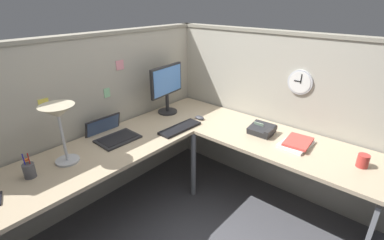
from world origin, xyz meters
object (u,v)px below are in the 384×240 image
at_px(monitor, 167,86).
at_px(office_phone, 262,130).
at_px(keyboard, 180,128).
at_px(pen_cup, 29,170).
at_px(desk_lamp_dome, 58,116).
at_px(laptop, 111,134).
at_px(book_stack, 297,143).
at_px(computer_mouse, 200,118).
at_px(wall_clock, 300,82).
at_px(coffee_mug, 363,161).

xyz_separation_m(monitor, office_phone, (0.19, -1.00, -0.26)).
distance_m(keyboard, pen_cup, 1.24).
xyz_separation_m(monitor, desk_lamp_dome, (-1.16, -0.12, 0.07)).
height_order(laptop, book_stack, laptop).
height_order(monitor, office_phone, monitor).
relative_size(monitor, pen_cup, 2.78).
xyz_separation_m(desk_lamp_dome, book_stack, (1.35, -1.19, -0.34)).
bearing_deg(keyboard, computer_mouse, 3.62).
height_order(desk_lamp_dome, wall_clock, wall_clock).
xyz_separation_m(monitor, computer_mouse, (0.08, -0.37, -0.28)).
relative_size(computer_mouse, book_stack, 0.35).
distance_m(computer_mouse, book_stack, 0.95).
relative_size(keyboard, computer_mouse, 4.13).
xyz_separation_m(keyboard, book_stack, (0.40, -0.94, 0.01)).
bearing_deg(laptop, book_stack, -55.25).
height_order(computer_mouse, book_stack, book_stack).
distance_m(desk_lamp_dome, pen_cup, 0.40).
bearing_deg(pen_cup, office_phone, -28.51).
bearing_deg(book_stack, monitor, 97.94).
bearing_deg(computer_mouse, pen_cup, 170.49).
bearing_deg(coffee_mug, pen_cup, 133.78).
height_order(laptop, desk_lamp_dome, desk_lamp_dome).
xyz_separation_m(computer_mouse, desk_lamp_dome, (-1.24, 0.25, 0.35)).
bearing_deg(wall_clock, laptop, 137.41).
bearing_deg(pen_cup, monitor, 4.75).
bearing_deg(coffee_mug, office_phone, 89.10).
xyz_separation_m(office_phone, book_stack, (-0.01, -0.32, -0.02)).
bearing_deg(laptop, computer_mouse, -23.67).
xyz_separation_m(keyboard, computer_mouse, (0.30, 0.01, 0.01)).
bearing_deg(desk_lamp_dome, pen_cup, 179.27).
xyz_separation_m(monitor, wall_clock, (0.51, -1.15, 0.14)).
height_order(monitor, pen_cup, monitor).
bearing_deg(computer_mouse, desk_lamp_dome, 168.70).
bearing_deg(wall_clock, monitor, 114.09).
distance_m(laptop, computer_mouse, 0.87).
height_order(laptop, keyboard, laptop).
height_order(book_stack, wall_clock, wall_clock).
relative_size(desk_lamp_dome, office_phone, 2.14).
height_order(laptop, office_phone, laptop).
xyz_separation_m(monitor, book_stack, (0.18, -1.32, -0.27)).
bearing_deg(office_phone, coffee_mug, -90.90).
xyz_separation_m(laptop, coffee_mug, (0.89, -1.77, 0.02)).
distance_m(coffee_mug, wall_clock, 0.82).
bearing_deg(computer_mouse, office_phone, -79.67).
bearing_deg(office_phone, monitor, 101.00).
height_order(computer_mouse, desk_lamp_dome, desk_lamp_dome).
relative_size(laptop, computer_mouse, 3.73).
height_order(monitor, keyboard, monitor).
bearing_deg(monitor, pen_cup, -175.25).
relative_size(laptop, book_stack, 1.30).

